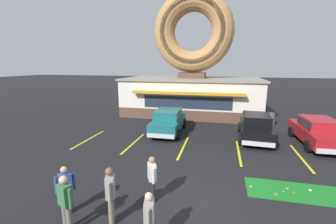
{
  "coord_description": "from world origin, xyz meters",
  "views": [
    {
      "loc": [
        0.5,
        -6.84,
        4.59
      ],
      "look_at": [
        -2.32,
        5.0,
        2.0
      ],
      "focal_mm": 24.0,
      "sensor_mm": 36.0,
      "label": 1
    }
  ],
  "objects_px": {
    "car_red": "(317,130)",
    "car_black": "(256,125)",
    "pedestrian_leather_jacket_man": "(66,188)",
    "trash_bin": "(271,119)",
    "golf_ball": "(284,192)",
    "pedestrian_hooded_kid": "(110,193)",
    "car_teal": "(168,120)",
    "pedestrian_blue_sweater_man": "(149,218)",
    "pedestrian_clipboard_woman": "(152,177)",
    "pedestrian_beanie_man": "(65,201)"
  },
  "relations": [
    {
      "from": "pedestrian_leather_jacket_man",
      "to": "trash_bin",
      "type": "xyz_separation_m",
      "value": [
        8.31,
        12.7,
        -0.37
      ]
    },
    {
      "from": "pedestrian_leather_jacket_man",
      "to": "car_red",
      "type": "bearing_deg",
      "value": 41.03
    },
    {
      "from": "pedestrian_blue_sweater_man",
      "to": "pedestrian_clipboard_woman",
      "type": "bearing_deg",
      "value": 105.43
    },
    {
      "from": "golf_ball",
      "to": "car_black",
      "type": "height_order",
      "value": "car_black"
    },
    {
      "from": "pedestrian_leather_jacket_man",
      "to": "car_black",
      "type": "bearing_deg",
      "value": 53.4
    },
    {
      "from": "pedestrian_beanie_man",
      "to": "trash_bin",
      "type": "distance_m",
      "value": 15.48
    },
    {
      "from": "pedestrian_blue_sweater_man",
      "to": "pedestrian_leather_jacket_man",
      "type": "height_order",
      "value": "pedestrian_leather_jacket_man"
    },
    {
      "from": "car_black",
      "to": "trash_bin",
      "type": "distance_m",
      "value": 4.05
    },
    {
      "from": "pedestrian_leather_jacket_man",
      "to": "pedestrian_beanie_man",
      "type": "bearing_deg",
      "value": -52.61
    },
    {
      "from": "pedestrian_hooded_kid",
      "to": "pedestrian_beanie_man",
      "type": "relative_size",
      "value": 1.04
    },
    {
      "from": "pedestrian_hooded_kid",
      "to": "pedestrian_clipboard_woman",
      "type": "distance_m",
      "value": 1.58
    },
    {
      "from": "golf_ball",
      "to": "car_black",
      "type": "xyz_separation_m",
      "value": [
        -0.2,
        6.2,
        0.82
      ]
    },
    {
      "from": "car_red",
      "to": "trash_bin",
      "type": "height_order",
      "value": "car_red"
    },
    {
      "from": "pedestrian_hooded_kid",
      "to": "pedestrian_leather_jacket_man",
      "type": "distance_m",
      "value": 1.56
    },
    {
      "from": "car_teal",
      "to": "car_black",
      "type": "distance_m",
      "value": 5.61
    },
    {
      "from": "pedestrian_clipboard_woman",
      "to": "trash_bin",
      "type": "distance_m",
      "value": 12.89
    },
    {
      "from": "car_black",
      "to": "pedestrian_leather_jacket_man",
      "type": "relative_size",
      "value": 2.94
    },
    {
      "from": "golf_ball",
      "to": "pedestrian_hooded_kid",
      "type": "distance_m",
      "value": 6.14
    },
    {
      "from": "car_teal",
      "to": "pedestrian_blue_sweater_man",
      "type": "distance_m",
      "value": 9.96
    },
    {
      "from": "car_red",
      "to": "pedestrian_leather_jacket_man",
      "type": "relative_size",
      "value": 2.91
    },
    {
      "from": "pedestrian_beanie_man",
      "to": "trash_bin",
      "type": "xyz_separation_m",
      "value": [
        7.79,
        13.37,
        -0.44
      ]
    },
    {
      "from": "pedestrian_leather_jacket_man",
      "to": "trash_bin",
      "type": "distance_m",
      "value": 15.18
    },
    {
      "from": "golf_ball",
      "to": "car_red",
      "type": "distance_m",
      "value": 6.68
    },
    {
      "from": "golf_ball",
      "to": "pedestrian_clipboard_woman",
      "type": "relative_size",
      "value": 0.03
    },
    {
      "from": "car_teal",
      "to": "pedestrian_leather_jacket_man",
      "type": "relative_size",
      "value": 2.9
    },
    {
      "from": "car_black",
      "to": "pedestrian_beanie_man",
      "type": "distance_m",
      "value": 11.48
    },
    {
      "from": "car_red",
      "to": "car_black",
      "type": "distance_m",
      "value": 3.3
    },
    {
      "from": "golf_ball",
      "to": "car_black",
      "type": "bearing_deg",
      "value": 91.86
    },
    {
      "from": "car_black",
      "to": "pedestrian_hooded_kid",
      "type": "xyz_separation_m",
      "value": [
        -5.14,
        -9.09,
        0.11
      ]
    },
    {
      "from": "car_black",
      "to": "pedestrian_beanie_man",
      "type": "height_order",
      "value": "pedestrian_beanie_man"
    },
    {
      "from": "pedestrian_beanie_man",
      "to": "pedestrian_hooded_kid",
      "type": "bearing_deg",
      "value": 29.94
    },
    {
      "from": "car_black",
      "to": "pedestrian_hooded_kid",
      "type": "relative_size",
      "value": 2.65
    },
    {
      "from": "car_black",
      "to": "pedestrian_leather_jacket_man",
      "type": "xyz_separation_m",
      "value": [
        -6.69,
        -9.01,
        -0.0
      ]
    },
    {
      "from": "car_red",
      "to": "car_teal",
      "type": "relative_size",
      "value": 1.0
    },
    {
      "from": "pedestrian_beanie_man",
      "to": "pedestrian_blue_sweater_man",
      "type": "bearing_deg",
      "value": -0.11
    },
    {
      "from": "car_black",
      "to": "car_teal",
      "type": "bearing_deg",
      "value": 178.99
    },
    {
      "from": "car_red",
      "to": "pedestrian_hooded_kid",
      "type": "distance_m",
      "value": 12.16
    },
    {
      "from": "pedestrian_blue_sweater_man",
      "to": "pedestrian_clipboard_woman",
      "type": "height_order",
      "value": "pedestrian_clipboard_woman"
    },
    {
      "from": "pedestrian_blue_sweater_man",
      "to": "pedestrian_hooded_kid",
      "type": "relative_size",
      "value": 0.88
    },
    {
      "from": "pedestrian_blue_sweater_man",
      "to": "pedestrian_beanie_man",
      "type": "height_order",
      "value": "pedestrian_beanie_man"
    },
    {
      "from": "car_black",
      "to": "pedestrian_beanie_man",
      "type": "xyz_separation_m",
      "value": [
        -6.17,
        -9.68,
        0.06
      ]
    },
    {
      "from": "pedestrian_hooded_kid",
      "to": "trash_bin",
      "type": "distance_m",
      "value": 14.46
    },
    {
      "from": "golf_ball",
      "to": "pedestrian_beanie_man",
      "type": "xyz_separation_m",
      "value": [
        -6.38,
        -3.49,
        0.89
      ]
    },
    {
      "from": "car_black",
      "to": "pedestrian_leather_jacket_man",
      "type": "height_order",
      "value": "car_black"
    },
    {
      "from": "pedestrian_clipboard_woman",
      "to": "pedestrian_beanie_man",
      "type": "xyz_separation_m",
      "value": [
        -1.86,
        -1.93,
        0.05
      ]
    },
    {
      "from": "pedestrian_hooded_kid",
      "to": "pedestrian_leather_jacket_man",
      "type": "xyz_separation_m",
      "value": [
        -1.55,
        0.08,
        -0.11
      ]
    },
    {
      "from": "car_teal",
      "to": "trash_bin",
      "type": "distance_m",
      "value": 8.08
    },
    {
      "from": "car_red",
      "to": "trash_bin",
      "type": "relative_size",
      "value": 4.73
    },
    {
      "from": "golf_ball",
      "to": "trash_bin",
      "type": "distance_m",
      "value": 10.0
    },
    {
      "from": "car_teal",
      "to": "pedestrian_beanie_man",
      "type": "distance_m",
      "value": 9.8
    }
  ]
}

